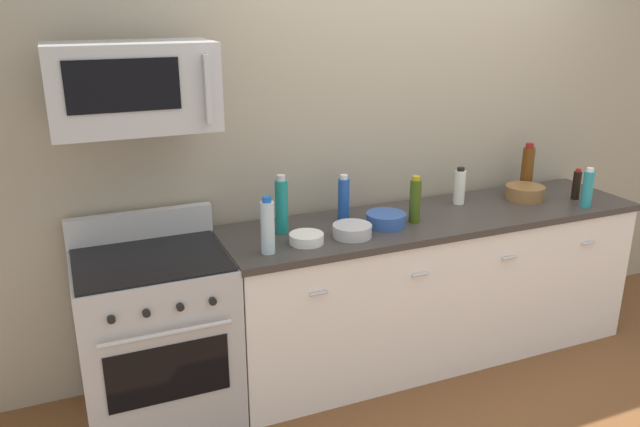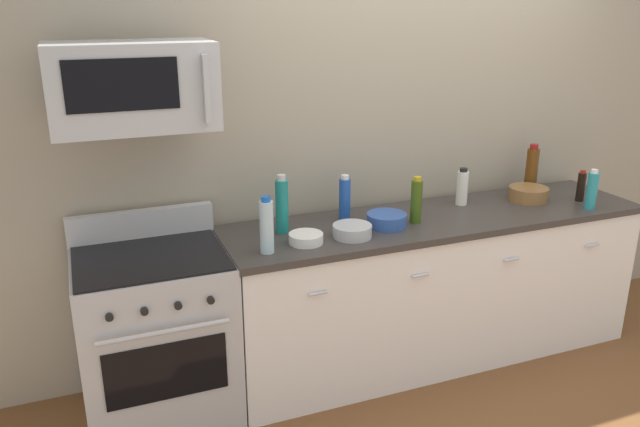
{
  "view_description": "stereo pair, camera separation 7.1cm",
  "coord_description": "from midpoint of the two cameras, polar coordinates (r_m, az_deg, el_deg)",
  "views": [
    {
      "loc": [
        -2.0,
        -2.98,
        2.13
      ],
      "look_at": [
        -0.77,
        -0.05,
        1.05
      ],
      "focal_mm": 35.39,
      "sensor_mm": 36.0,
      "label": 1
    },
    {
      "loc": [
        -1.94,
        -3.0,
        2.13
      ],
      "look_at": [
        -0.77,
        -0.05,
        1.05
      ],
      "focal_mm": 35.39,
      "sensor_mm": 36.0,
      "label": 2
    }
  ],
  "objects": [
    {
      "name": "bowl_steel_prep",
      "position": [
        3.38,
        2.33,
        -1.52
      ],
      "size": [
        0.21,
        0.21,
        0.07
      ],
      "color": "#B2B5BA",
      "rests_on": "countertop_slab"
    },
    {
      "name": "bottle_sparkling_teal",
      "position": [
        3.41,
        -4.09,
        0.71
      ],
      "size": [
        0.07,
        0.07,
        0.33
      ],
      "color": "#197F7A",
      "rests_on": "countertop_slab"
    },
    {
      "name": "back_wall",
      "position": [
        4.01,
        7.17,
        7.46
      ],
      "size": [
        5.67,
        0.1,
        2.7
      ],
      "primitive_type": "cube",
      "color": "#9E937F",
      "rests_on": "ground_plane"
    },
    {
      "name": "microwave",
      "position": [
        3.08,
        -17.24,
        10.9
      ],
      "size": [
        0.74,
        0.44,
        0.4
      ],
      "color": "#B7BABF"
    },
    {
      "name": "bowl_wooden_salad",
      "position": [
        4.2,
        17.56,
        1.86
      ],
      "size": [
        0.24,
        0.24,
        0.09
      ],
      "color": "brown",
      "rests_on": "countertop_slab"
    },
    {
      "name": "bottle_soy_sauce_dark",
      "position": [
        4.3,
        21.74,
        2.43
      ],
      "size": [
        0.05,
        0.05,
        0.2
      ],
      "color": "black",
      "rests_on": "countertop_slab"
    },
    {
      "name": "bottle_soda_blue",
      "position": [
        3.61,
        1.59,
        1.36
      ],
      "size": [
        0.07,
        0.07,
        0.27
      ],
      "color": "#1E4CA5",
      "rests_on": "countertop_slab"
    },
    {
      "name": "counter_unit",
      "position": [
        3.95,
        9.61,
        -6.46
      ],
      "size": [
        2.58,
        0.66,
        0.92
      ],
      "color": "white",
      "rests_on": "ground_plane"
    },
    {
      "name": "bowl_white_ceramic",
      "position": [
        3.29,
        -1.85,
        -2.23
      ],
      "size": [
        0.18,
        0.18,
        0.05
      ],
      "color": "white",
      "rests_on": "countertop_slab"
    },
    {
      "name": "range_oven",
      "position": [
        3.44,
        -15.07,
        -10.79
      ],
      "size": [
        0.76,
        0.69,
        1.07
      ],
      "color": "#B7BABF",
      "rests_on": "ground_plane"
    },
    {
      "name": "ground_plane",
      "position": [
        4.17,
        9.25,
        -12.18
      ],
      "size": [
        6.8,
        6.8,
        0.0
      ],
      "primitive_type": "plane",
      "color": "brown"
    },
    {
      "name": "bottle_vinegar_white",
      "position": [
        3.99,
        12.01,
        2.4
      ],
      "size": [
        0.07,
        0.07,
        0.23
      ],
      "color": "silver",
      "rests_on": "countertop_slab"
    },
    {
      "name": "bottle_dish_soap",
      "position": [
        4.16,
        22.6,
        2.1
      ],
      "size": [
        0.06,
        0.06,
        0.25
      ],
      "color": "teal",
      "rests_on": "countertop_slab"
    },
    {
      "name": "bowl_blue_mixing",
      "position": [
        3.55,
        5.41,
        -0.5
      ],
      "size": [
        0.22,
        0.22,
        0.07
      ],
      "color": "#2D519E",
      "rests_on": "countertop_slab"
    },
    {
      "name": "bottle_olive_oil",
      "position": [
        3.61,
        8.03,
        1.19
      ],
      "size": [
        0.06,
        0.06,
        0.27
      ],
      "color": "#385114",
      "rests_on": "countertop_slab"
    },
    {
      "name": "bottle_water_clear",
      "position": [
        3.14,
        -5.41,
        -1.19
      ],
      "size": [
        0.07,
        0.07,
        0.3
      ],
      "color": "silver",
      "rests_on": "countertop_slab"
    },
    {
      "name": "bottle_wine_amber",
      "position": [
        4.35,
        17.79,
        3.88
      ],
      "size": [
        0.08,
        0.08,
        0.32
      ],
      "color": "#59330F",
      "rests_on": "countertop_slab"
    }
  ]
}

